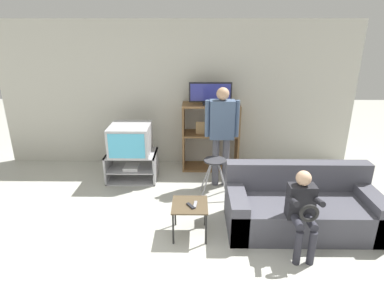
{
  "coord_description": "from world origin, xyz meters",
  "views": [
    {
      "loc": [
        0.34,
        -2.47,
        2.45
      ],
      "look_at": [
        0.29,
        1.79,
        0.9
      ],
      "focal_mm": 30.0,
      "sensor_mm": 36.0,
      "label": 1
    }
  ],
  "objects": [
    {
      "name": "wall_back",
      "position": [
        0.0,
        3.29,
        1.3
      ],
      "size": [
        6.4,
        0.06,
        2.6
      ],
      "color": "beige",
      "rests_on": "ground_plane"
    },
    {
      "name": "tv_stand",
      "position": [
        -0.74,
        2.51,
        0.23
      ],
      "size": [
        0.83,
        0.57,
        0.47
      ],
      "color": "#A8A8AD",
      "rests_on": "ground_plane"
    },
    {
      "name": "television_main",
      "position": [
        -0.74,
        2.51,
        0.71
      ],
      "size": [
        0.65,
        0.66,
        0.48
      ],
      "color": "#B2B2B7",
      "rests_on": "tv_stand"
    },
    {
      "name": "media_shelf",
      "position": [
        0.6,
        3.0,
        0.61
      ],
      "size": [
        1.0,
        0.45,
        1.2
      ],
      "color": "brown",
      "rests_on": "ground_plane"
    },
    {
      "name": "television_flat",
      "position": [
        0.59,
        2.98,
        1.38
      ],
      "size": [
        0.73,
        0.2,
        0.38
      ],
      "color": "black",
      "rests_on": "media_shelf"
    },
    {
      "name": "folding_stool",
      "position": [
        0.63,
        1.92,
        0.49
      ],
      "size": [
        0.44,
        0.37,
        0.61
      ],
      "color": "#99999E",
      "rests_on": "ground_plane"
    },
    {
      "name": "snack_table",
      "position": [
        0.27,
        0.94,
        0.37
      ],
      "size": [
        0.44,
        0.44,
        0.43
      ],
      "color": "brown",
      "rests_on": "ground_plane"
    },
    {
      "name": "remote_control_black",
      "position": [
        0.28,
        0.89,
        0.44
      ],
      "size": [
        0.11,
        0.14,
        0.02
      ],
      "primitive_type": "cube",
      "rotation": [
        0.0,
        0.0,
        0.56
      ],
      "color": "#232328",
      "rests_on": "snack_table"
    },
    {
      "name": "remote_control_white",
      "position": [
        0.34,
        0.92,
        0.44
      ],
      "size": [
        0.05,
        0.15,
        0.02
      ],
      "primitive_type": "cube",
      "rotation": [
        0.0,
        0.0,
        -0.12
      ],
      "color": "gray",
      "rests_on": "snack_table"
    },
    {
      "name": "couch",
      "position": [
        1.7,
        1.14,
        0.27
      ],
      "size": [
        1.89,
        0.86,
        0.79
      ],
      "color": "#4C4C56",
      "rests_on": "ground_plane"
    },
    {
      "name": "person_standing_adult",
      "position": [
        0.75,
        2.32,
        0.98
      ],
      "size": [
        0.53,
        0.2,
        1.61
      ],
      "color": "#4C4C56",
      "rests_on": "ground_plane"
    },
    {
      "name": "person_seated_child",
      "position": [
        1.53,
        0.65,
        0.58
      ],
      "size": [
        0.33,
        0.43,
        0.98
      ],
      "color": "#2D2D38",
      "rests_on": "ground_plane"
    }
  ]
}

